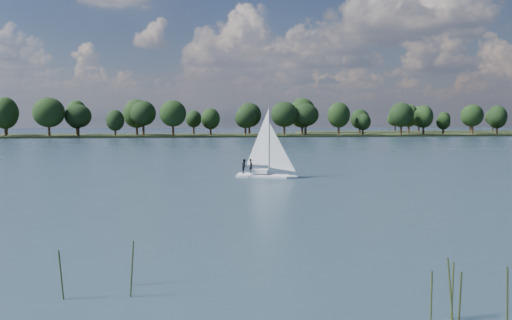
% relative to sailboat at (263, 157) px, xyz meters
% --- Properties ---
extents(ground, '(700.00, 700.00, 0.00)m').
position_rel_sailboat_xyz_m(ground, '(2.61, 60.16, -2.51)').
color(ground, '#233342').
rests_on(ground, ground).
extents(far_shore, '(660.00, 40.00, 1.50)m').
position_rel_sailboat_xyz_m(far_shore, '(2.61, 172.16, -2.51)').
color(far_shore, black).
rests_on(far_shore, ground).
extents(far_shore_back, '(220.00, 30.00, 1.40)m').
position_rel_sailboat_xyz_m(far_shore_back, '(162.61, 220.16, -2.51)').
color(far_shore_back, black).
rests_on(far_shore_back, ground).
extents(sailboat, '(7.03, 4.38, 8.97)m').
position_rel_sailboat_xyz_m(sailboat, '(0.00, 0.00, 0.00)').
color(sailboat, silver).
rests_on(sailboat, ground).
extents(treeline, '(563.00, 74.29, 18.87)m').
position_rel_sailboat_xyz_m(treeline, '(-2.79, 168.28, 5.66)').
color(treeline, black).
rests_on(treeline, ground).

